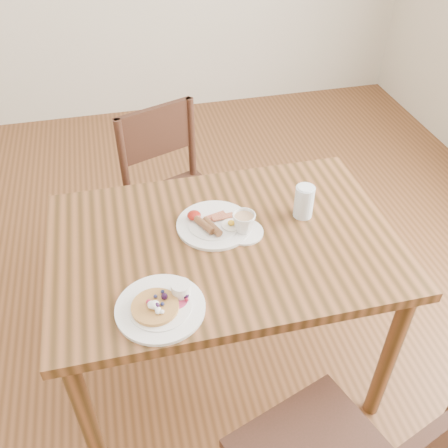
% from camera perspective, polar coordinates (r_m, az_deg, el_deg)
% --- Properties ---
extents(ground, '(5.00, 5.00, 0.00)m').
position_cam_1_polar(ground, '(2.30, 0.00, -15.81)').
color(ground, '#5A3519').
rests_on(ground, ground).
extents(dining_table, '(1.20, 0.80, 0.75)m').
position_cam_1_polar(dining_table, '(1.80, 0.00, -4.12)').
color(dining_table, brown).
rests_on(dining_table, ground).
extents(chair_far, '(0.54, 0.54, 0.88)m').
position_cam_1_polar(chair_far, '(2.37, -5.71, 3.48)').
color(chair_far, '#3C1D16').
rests_on(chair_far, ground).
extents(pancake_plate, '(0.27, 0.27, 0.06)m').
position_cam_1_polar(pancake_plate, '(1.51, -7.14, -9.22)').
color(pancake_plate, white).
rests_on(pancake_plate, dining_table).
extents(breakfast_plate, '(0.27, 0.27, 0.04)m').
position_cam_1_polar(breakfast_plate, '(1.77, -1.25, 0.01)').
color(breakfast_plate, white).
rests_on(breakfast_plate, dining_table).
extents(teacup_saucer, '(0.14, 0.14, 0.08)m').
position_cam_1_polar(teacup_saucer, '(1.73, 2.27, -0.09)').
color(teacup_saucer, white).
rests_on(teacup_saucer, dining_table).
extents(water_glass, '(0.07, 0.07, 0.12)m').
position_cam_1_polar(water_glass, '(1.81, 9.12, 2.54)').
color(water_glass, silver).
rests_on(water_glass, dining_table).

